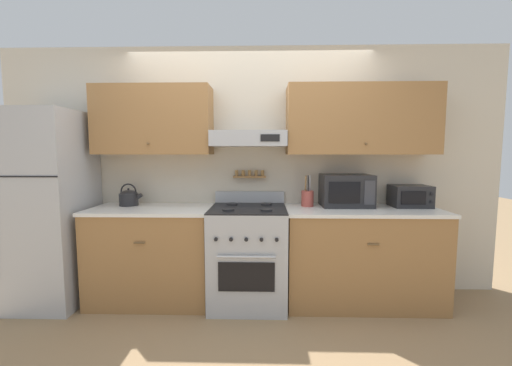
% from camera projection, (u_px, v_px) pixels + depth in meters
% --- Properties ---
extents(ground_plane, '(16.00, 16.00, 0.00)m').
position_uv_depth(ground_plane, '(247.00, 317.00, 2.80)').
color(ground_plane, '#937551').
extents(wall_back, '(5.20, 0.46, 2.55)m').
position_uv_depth(wall_back, '(256.00, 153.00, 3.25)').
color(wall_back, beige).
rests_on(wall_back, ground_plane).
extents(counter_left, '(1.17, 0.64, 0.93)m').
position_uv_depth(counter_left, '(153.00, 254.00, 3.10)').
color(counter_left, olive).
rests_on(counter_left, ground_plane).
extents(counter_right, '(1.47, 0.64, 0.93)m').
position_uv_depth(counter_right, '(361.00, 256.00, 3.05)').
color(counter_right, olive).
rests_on(counter_right, ground_plane).
extents(stove_range, '(0.72, 0.71, 1.06)m').
position_uv_depth(stove_range, '(248.00, 255.00, 3.04)').
color(stove_range, '#ADAFB5').
rests_on(stove_range, ground_plane).
extents(refrigerator, '(0.68, 0.73, 1.86)m').
position_uv_depth(refrigerator, '(49.00, 208.00, 3.03)').
color(refrigerator, '#ADAFB5').
rests_on(refrigerator, ground_plane).
extents(tea_kettle, '(0.24, 0.19, 0.22)m').
position_uv_depth(tea_kettle, '(129.00, 197.00, 3.18)').
color(tea_kettle, '#232326').
rests_on(tea_kettle, counter_left).
extents(microwave, '(0.49, 0.36, 0.32)m').
position_uv_depth(microwave, '(346.00, 190.00, 3.13)').
color(microwave, '#232326').
rests_on(microwave, counter_right).
extents(utensil_crock, '(0.12, 0.12, 0.31)m').
position_uv_depth(utensil_crock, '(307.00, 198.00, 3.13)').
color(utensil_crock, '#B24C42').
rests_on(utensil_crock, counter_right).
extents(toaster_oven, '(0.36, 0.28, 0.21)m').
position_uv_depth(toaster_oven, '(410.00, 196.00, 3.10)').
color(toaster_oven, '#232326').
rests_on(toaster_oven, counter_right).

